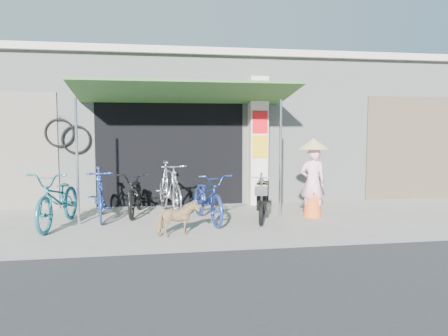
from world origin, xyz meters
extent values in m
plane|color=gray|center=(0.00, 0.00, 0.00)|extent=(80.00, 80.00, 0.00)
cube|color=gray|center=(0.00, 5.10, 1.75)|extent=(12.00, 5.00, 3.50)
cube|color=#BEB3A2|center=(0.00, 5.10, 3.58)|extent=(12.30, 5.30, 0.16)
cube|color=black|center=(-1.20, 2.58, 1.25)|extent=(3.40, 0.06, 2.50)
cube|color=black|center=(-1.20, 2.59, 0.55)|extent=(3.06, 0.04, 1.10)
torus|color=black|center=(-3.30, 2.54, 1.55)|extent=(0.65, 0.05, 0.65)
cylinder|color=silver|center=(-3.30, 2.56, 1.87)|extent=(0.02, 0.02, 0.12)
torus|color=black|center=(-3.65, 2.54, 1.70)|extent=(0.65, 0.05, 0.65)
cylinder|color=silver|center=(-3.65, 2.56, 2.02)|extent=(0.02, 0.02, 0.12)
cube|color=beige|center=(0.85, 2.45, 1.50)|extent=(0.42, 0.42, 3.00)
cube|color=red|center=(0.85, 2.23, 1.95)|extent=(0.36, 0.02, 0.52)
cube|color=gold|center=(0.85, 2.23, 1.38)|extent=(0.36, 0.02, 0.52)
cube|color=silver|center=(0.85, 2.23, 0.82)|extent=(0.36, 0.02, 0.50)
cube|color=#2F5A28|center=(-0.90, 1.65, 2.55)|extent=(4.60, 1.88, 0.35)
cylinder|color=silver|center=(-3.00, 0.75, 1.18)|extent=(0.05, 0.05, 2.36)
cylinder|color=silver|center=(0.90, 0.75, 1.18)|extent=(0.05, 0.05, 2.36)
cube|color=brown|center=(5.00, 2.59, 1.30)|extent=(2.60, 0.06, 2.60)
imported|color=#175B6A|center=(-3.32, 0.61, 0.51)|extent=(0.97, 2.03, 1.03)
imported|color=navy|center=(-2.66, 1.16, 0.51)|extent=(0.70, 1.76, 1.03)
imported|color=black|center=(-1.97, 1.53, 0.45)|extent=(0.75, 1.77, 0.90)
imported|color=#B1B0B5|center=(-1.28, 1.55, 0.56)|extent=(0.89, 1.92, 1.11)
imported|color=navy|center=(-0.58, 0.62, 0.48)|extent=(0.92, 1.89, 0.95)
imported|color=tan|center=(-1.23, -0.48, 0.29)|extent=(0.76, 0.53, 0.59)
torus|color=black|center=(0.34, 0.05, 0.23)|extent=(0.21, 0.47, 0.46)
torus|color=black|center=(0.66, 1.14, 0.23)|extent=(0.21, 0.47, 0.46)
cube|color=black|center=(0.50, 0.60, 0.30)|extent=(0.42, 0.85, 0.09)
cube|color=black|center=(0.59, 0.89, 0.49)|extent=(0.36, 0.53, 0.30)
cube|color=black|center=(0.59, 0.89, 0.67)|extent=(0.34, 0.52, 0.08)
cube|color=black|center=(0.39, 0.22, 0.54)|extent=(0.21, 0.14, 0.49)
cylinder|color=silver|center=(0.34, 0.08, 0.89)|extent=(0.44, 0.16, 0.03)
cube|color=silver|center=(0.30, -0.07, 0.68)|extent=(0.27, 0.23, 0.17)
imported|color=#FFABC7|center=(1.58, 0.74, 0.71)|extent=(0.55, 0.40, 1.42)
cone|color=#E75820|center=(1.58, 0.74, 0.23)|extent=(0.38, 0.38, 0.46)
cone|color=tan|center=(1.58, 0.74, 1.49)|extent=(0.64, 0.64, 0.22)
camera|label=1|loc=(-1.63, -7.64, 1.77)|focal=35.00mm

